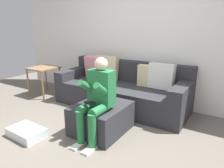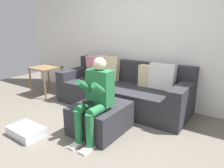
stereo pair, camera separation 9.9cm
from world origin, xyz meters
name	(u,v)px [view 1 (the left image)]	position (x,y,z in m)	size (l,w,h in m)	color
ground_plane	(75,147)	(0.00, 0.00, 0.00)	(8.15, 8.15, 0.00)	#6B6359
wall_back	(144,32)	(0.00, 2.00, 1.35)	(6.27, 0.10, 2.69)	silver
couch_sectional	(122,89)	(-0.21, 1.55, 0.32)	(2.44, 0.93, 0.90)	#2D2D33
ottoman	(101,118)	(0.04, 0.53, 0.20)	(0.66, 0.78, 0.40)	#2D2D33
person_seated	(97,96)	(0.11, 0.33, 0.60)	(0.33, 0.60, 1.09)	#26723F
storage_bin	(27,133)	(-0.73, -0.16, 0.06)	(0.50, 0.32, 0.12)	silver
side_table	(44,72)	(-1.96, 1.21, 0.52)	(0.53, 0.54, 0.61)	olive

